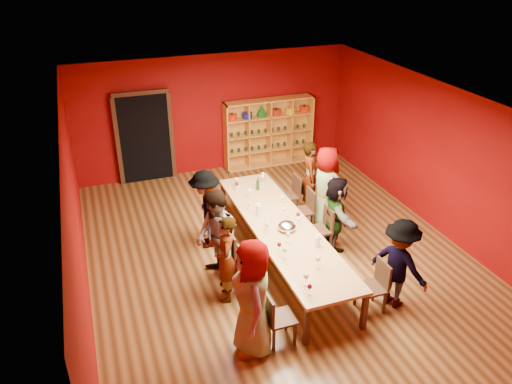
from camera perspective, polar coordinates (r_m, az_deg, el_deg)
The scene contains 43 objects.
room_shell at distance 8.85m, azimuth 3.09°, elevation 0.26°, with size 7.10×9.10×3.04m.
tasting_table at distance 9.24m, azimuth 2.97°, elevation -4.17°, with size 1.10×4.50×0.75m.
doorway at distance 12.55m, azimuth -12.61°, elevation 6.10°, with size 1.40×0.17×2.30m.
shelving_unit at distance 13.21m, azimuth 1.40°, elevation 7.20°, with size 2.40×0.40×1.80m.
chair_person_left_0 at distance 7.61m, azimuth 2.24°, elevation -13.97°, with size 0.42×0.42×0.89m.
person_left_0 at distance 7.23m, azimuth -0.41°, elevation -12.03°, with size 0.91×0.50×1.86m, color #4C4B50.
chair_person_left_1 at distance 8.53m, azimuth -0.94°, elevation -8.75°, with size 0.42×0.42×0.89m.
person_left_1 at distance 8.28m, azimuth -3.46°, elevation -7.69°, with size 0.57×0.41×1.55m, color #6095C7.
chair_person_left_2 at distance 8.95m, azimuth -2.07°, elevation -6.85°, with size 0.42×0.42×0.89m.
person_left_2 at distance 8.66m, azimuth -4.50°, elevation -5.24°, with size 0.85×0.47×1.75m, color #CB8890.
chair_person_left_3 at distance 9.90m, azimuth -4.17°, elevation -3.27°, with size 0.42×0.42×0.89m.
person_left_3 at distance 9.69m, azimuth -5.79°, elevation -1.99°, with size 1.03×0.43×1.60m, color beige.
chair_person_right_0 at distance 8.43m, azimuth 13.55°, elevation -10.14°, with size 0.42×0.42×0.89m.
person_right_0 at distance 8.46m, azimuth 16.03°, elevation -7.88°, with size 1.02×0.42×1.59m, color #141739.
chair_person_right_2 at distance 9.76m, azimuth 7.67°, elevation -3.93°, with size 0.42×0.42×0.89m.
person_right_2 at distance 9.75m, azimuth 9.09°, elevation -2.38°, with size 1.39×0.40×1.50m, color #141639.
chair_person_right_3 at distance 10.37m, azimuth 5.71°, elevation -1.82°, with size 0.42×0.42×0.89m.
person_right_3 at distance 10.37m, azimuth 7.97°, elevation 0.48°, with size 0.87×0.47×1.78m, color #CB888D.
chair_person_right_4 at distance 10.95m, azimuth 4.11°, elevation -0.09°, with size 0.42×0.42×0.89m.
person_right_4 at distance 10.97m, azimuth 6.21°, elevation 1.74°, with size 0.59×0.43×1.63m, color white.
wine_glass_0 at distance 8.28m, azimuth 3.33°, elevation -6.67°, with size 0.08×0.08×0.20m.
wine_glass_1 at distance 10.79m, azimuth 0.81°, elevation 1.99°, with size 0.09×0.09×0.22m.
wine_glass_2 at distance 10.55m, azimuth -2.24°, elevation 1.38°, with size 0.09×0.09×0.22m.
wine_glass_3 at distance 9.64m, azimuth -0.72°, elevation -1.46°, with size 0.07×0.07×0.18m.
wine_glass_4 at distance 8.94m, azimuth 1.29°, elevation -3.82°, with size 0.08×0.08×0.21m.
wine_glass_5 at distance 8.10m, azimuth 7.10°, elevation -7.63°, with size 0.09×0.09×0.22m.
wine_glass_6 at distance 9.04m, azimuth 1.42°, elevation -3.46°, with size 0.08×0.08×0.20m.
wine_glass_7 at distance 10.44m, azimuth -2.21°, elevation 0.91°, with size 0.07×0.07×0.18m.
wine_glass_8 at distance 7.55m, azimuth 6.16°, elevation -10.73°, with size 0.07×0.07×0.18m.
wine_glass_9 at distance 8.43m, azimuth 2.68°, elevation -6.06°, with size 0.08×0.08×0.19m.
wine_glass_10 at distance 10.70m, azimuth 0.77°, elevation 1.69°, with size 0.08×0.08×0.20m.
wine_glass_11 at distance 10.12m, azimuth -0.75°, elevation 0.12°, with size 0.08×0.08×0.20m.
wine_glass_12 at distance 8.64m, azimuth 7.20°, elevation -5.35°, with size 0.08×0.08×0.19m.
wine_glass_13 at distance 8.69m, azimuth 3.70°, elevation -4.91°, with size 0.08×0.08×0.20m.
wine_glass_14 at distance 9.32m, azimuth 4.84°, elevation -2.61°, with size 0.08×0.08×0.19m.
wine_glass_15 at distance 7.70m, azimuth 5.75°, elevation -9.60°, with size 0.09×0.09×0.22m.
wine_glass_16 at distance 9.44m, azimuth 3.19°, elevation -2.07°, with size 0.08×0.08×0.20m.
wine_glass_17 at distance 9.89m, azimuth 2.97°, elevation -0.66°, with size 0.08×0.08×0.19m.
wine_glass_18 at distance 9.15m, azimuth 4.86°, elevation -3.16°, with size 0.08×0.08×0.20m.
spittoon_bowl at distance 9.05m, azimuth 3.55°, elevation -3.95°, with size 0.34×0.34×0.19m, color silver.
carafe_a at distance 9.49m, azimuth 0.29°, elevation -2.07°, with size 0.11×0.11×0.26m.
carafe_b at distance 8.63m, azimuth 7.08°, elevation -5.62°, with size 0.10×0.10×0.23m.
wine_bottle at distance 10.44m, azimuth 0.20°, elevation 0.80°, with size 0.09×0.09×0.29m.
Camera 1 is at (-3.13, -7.24, 5.51)m, focal length 35.00 mm.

